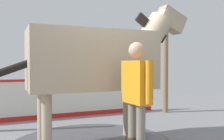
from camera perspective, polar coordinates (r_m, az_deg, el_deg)
name	(u,v)px	position (r m, az deg, el deg)	size (l,w,h in m)	color
barrier_wall	(63,99)	(6.83, -11.10, -6.63)	(3.22, 4.51, 1.05)	silver
roof_post_near	(166,61)	(7.50, 12.21, 2.13)	(0.16, 0.16, 3.07)	olive
horse	(98,60)	(4.46, -3.21, 2.42)	(2.32, 3.02, 2.60)	tan
handler	(137,93)	(3.61, 5.66, -5.22)	(0.56, 0.49, 1.75)	#47331E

